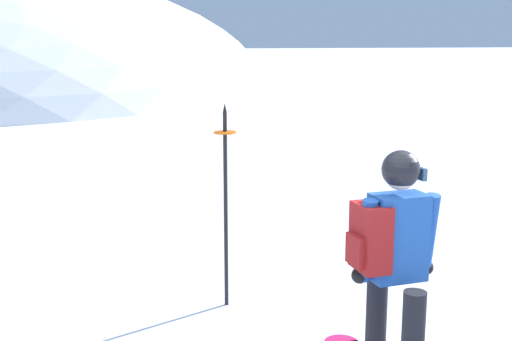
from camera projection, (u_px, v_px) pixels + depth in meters
name	position (u px, v px, depth m)	size (l,w,h in m)	color
snowboarder_main	(392.00, 269.00, 4.33)	(0.64, 1.83, 1.71)	#D11E5B
piste_marker_far	(226.00, 192.00, 5.83)	(0.20, 0.20, 1.87)	black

